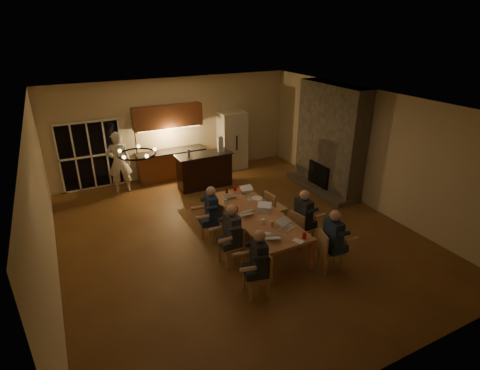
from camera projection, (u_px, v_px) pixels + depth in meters
name	position (u px, v px, depth m)	size (l,w,h in m)	color
floor	(237.00, 233.00, 9.21)	(9.00, 9.00, 0.00)	brown
back_wall	(175.00, 127.00, 12.26)	(8.00, 0.04, 3.20)	beige
left_wall	(41.00, 210.00, 6.91)	(0.04, 9.00, 3.20)	beige
right_wall	(368.00, 148.00, 10.23)	(0.04, 9.00, 3.20)	beige
ceiling	(236.00, 102.00, 7.92)	(8.00, 9.00, 0.04)	white
french_doors	(91.00, 156.00, 11.33)	(1.86, 0.08, 2.10)	black
fireplace	(330.00, 139.00, 11.08)	(0.58, 2.50, 3.20)	#5E574A
kitchenette	(170.00, 143.00, 12.04)	(2.24, 0.68, 2.40)	brown
refrigerator	(232.00, 140.00, 12.99)	(0.90, 0.68, 2.00)	beige
dining_table	(257.00, 228.00, 8.70)	(1.10, 3.00, 0.75)	#BC784B
bar_island	(204.00, 170.00, 11.62)	(1.73, 0.68, 1.08)	black
chair_left_near	(256.00, 274.00, 7.01)	(0.44, 0.44, 0.89)	tan
chair_left_mid	(231.00, 245.00, 7.91)	(0.44, 0.44, 0.89)	tan
chair_left_far	(213.00, 223.00, 8.78)	(0.44, 0.44, 0.89)	tan
chair_right_near	(331.00, 251.00, 7.72)	(0.44, 0.44, 0.89)	tan
chair_right_mid	(302.00, 228.00, 8.57)	(0.44, 0.44, 0.89)	tan
chair_right_far	(276.00, 208.00, 9.52)	(0.44, 0.44, 0.89)	tan
person_left_near	(259.00, 263.00, 6.92)	(0.60, 0.60, 1.38)	#23252D
person_right_near	(333.00, 241.00, 7.62)	(0.60, 0.60, 1.38)	#1D314A
person_left_mid	(232.00, 235.00, 7.83)	(0.60, 0.60, 1.38)	#31353A
person_right_mid	(303.00, 218.00, 8.50)	(0.60, 0.60, 1.38)	#23252D
person_left_far	(212.00, 214.00, 8.68)	(0.60, 0.60, 1.38)	#1D314A
standing_person	(119.00, 162.00, 11.11)	(0.69, 0.45, 1.89)	white
chandelier	(137.00, 154.00, 6.27)	(0.64, 0.64, 0.03)	black
laptop_a	(272.00, 232.00, 7.58)	(0.32, 0.28, 0.23)	silver
laptop_b	(288.00, 223.00, 7.92)	(0.32, 0.28, 0.23)	silver
laptop_c	(245.00, 210.00, 8.50)	(0.32, 0.28, 0.23)	silver
laptop_d	(264.00, 207.00, 8.61)	(0.32, 0.28, 0.23)	silver
laptop_e	(229.00, 193.00, 9.33)	(0.32, 0.28, 0.23)	silver
laptop_f	(248.00, 190.00, 9.50)	(0.32, 0.28, 0.23)	silver
mug_front	(263.00, 221.00, 8.13)	(0.08, 0.08, 0.10)	white
mug_mid	(249.00, 202.00, 9.03)	(0.08, 0.08, 0.10)	white
mug_back	(226.00, 201.00, 9.05)	(0.08, 0.08, 0.10)	white
redcup_near	(305.00, 236.00, 7.57)	(0.08, 0.08, 0.12)	#AE0B0D
redcup_mid	(236.00, 209.00, 8.64)	(0.10, 0.10, 0.12)	#AE0B0D
redcup_far	(235.00, 188.00, 9.72)	(0.08, 0.08, 0.12)	#AE0B0D
can_silver	(272.00, 224.00, 8.01)	(0.06, 0.06, 0.12)	#B2B2B7
can_cola	(227.00, 191.00, 9.56)	(0.06, 0.06, 0.12)	#3F0F0C
can_right	(263.00, 203.00, 8.96)	(0.07, 0.07, 0.12)	#B2B2B7
plate_near	(282.00, 222.00, 8.20)	(0.22, 0.22, 0.02)	white
plate_left	(266.00, 235.00, 7.68)	(0.25, 0.25, 0.02)	white
plate_far	(257.00, 198.00, 9.29)	(0.28, 0.28, 0.02)	white
notepad	(298.00, 241.00, 7.49)	(0.15, 0.21, 0.01)	white
bar_bottle	(189.00, 153.00, 11.14)	(0.09, 0.09, 0.24)	#99999E
bar_blender	(220.00, 144.00, 11.52)	(0.15, 0.15, 0.47)	silver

